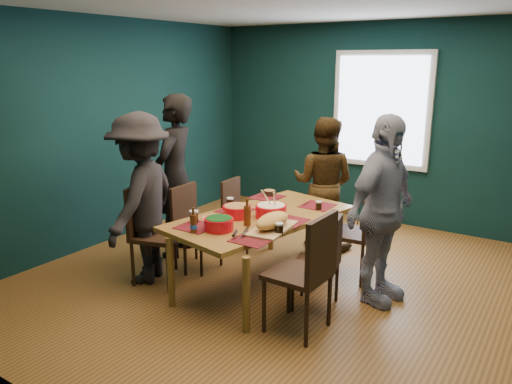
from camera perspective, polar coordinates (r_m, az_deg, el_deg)
room at (r=5.00m, az=5.45°, el=5.31°), size 5.01×5.01×2.71m
dining_table at (r=4.92m, az=0.57°, el=-3.47°), size 1.29×2.03×0.71m
chair_left_far at (r=5.97m, az=-2.17°, el=-1.84°), size 0.39×0.39×0.83m
chair_left_mid at (r=5.42m, az=-7.41°, el=-3.22°), size 0.42×0.42×0.90m
chair_left_near at (r=5.13m, az=-12.11°, el=-3.80°), size 0.56×0.56×1.00m
chair_right_far at (r=5.16m, az=11.74°, el=-3.79°), size 0.49×0.49×0.98m
chair_right_mid at (r=4.52m, az=7.91°, el=-7.31°), size 0.47×0.47×0.86m
chair_right_near at (r=4.06m, az=6.03°, el=-8.33°), size 0.47×0.47×1.03m
person_far_left at (r=5.71m, az=-9.23°, el=1.77°), size 0.63×0.78×1.84m
person_back at (r=5.95m, az=7.69°, el=0.99°), size 0.85×0.71×1.57m
person_right at (r=4.64m, az=14.19°, el=-2.10°), size 0.60×1.08×1.75m
person_near_left at (r=5.08m, az=-12.99°, el=-0.76°), size 0.97×1.26×1.72m
bowl_salad at (r=4.85m, az=-2.20°, el=-2.15°), size 0.28×0.28×0.12m
bowl_dumpling at (r=4.83m, az=1.72°, el=-2.12°), size 0.30×0.30×0.28m
bowl_herbs at (r=4.48m, az=-4.26°, el=-3.60°), size 0.27×0.27×0.12m
cutting_board at (r=4.48m, az=1.85°, el=-3.49°), size 0.37×0.71×0.15m
small_bowl at (r=5.63m, az=1.53°, el=-0.07°), size 0.14×0.14×0.06m
beer_bottle_a at (r=4.43m, az=-7.14°, el=-3.60°), size 0.06×0.06×0.23m
beer_bottle_b at (r=4.59m, az=-1.01°, el=-2.65°), size 0.07×0.07×0.25m
cola_glass_a at (r=4.71m, az=-7.10°, el=-2.74°), size 0.08×0.08×0.12m
cola_glass_b at (r=4.36m, az=2.66°, el=-4.15°), size 0.08×0.08×0.11m
cola_glass_c at (r=5.11m, az=7.17°, el=-1.49°), size 0.07×0.07×0.09m
cola_glass_d at (r=5.17m, az=-2.97°, el=-1.15°), size 0.07×0.07×0.10m
napkin_a at (r=4.78m, az=4.74°, el=-3.18°), size 0.18×0.18×0.00m
napkin_b at (r=4.85m, az=-5.09°, el=-2.95°), size 0.19×0.19×0.00m
napkin_c at (r=4.22m, az=-0.87°, el=-5.64°), size 0.18×0.18×0.00m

